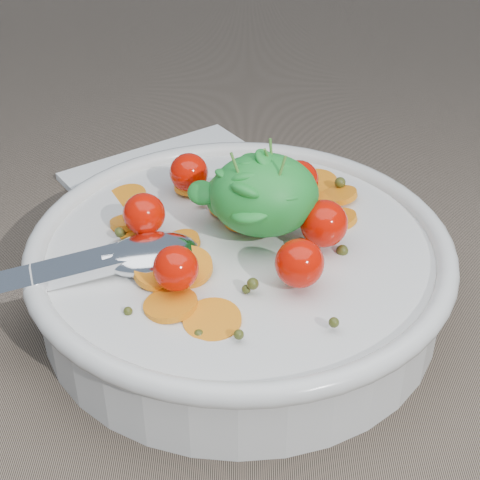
{
  "coord_description": "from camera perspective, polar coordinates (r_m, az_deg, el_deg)",
  "views": [
    {
      "loc": [
        0.03,
        -0.41,
        0.34
      ],
      "look_at": [
        0.02,
        0.0,
        0.06
      ],
      "focal_mm": 55.0,
      "sensor_mm": 36.0,
      "label": 1
    }
  ],
  "objects": [
    {
      "name": "ground",
      "position": [
        0.53,
        -2.49,
        -5.17
      ],
      "size": [
        6.0,
        6.0,
        0.0
      ],
      "primitive_type": "plane",
      "color": "#786756",
      "rests_on": "ground"
    },
    {
      "name": "bowl",
      "position": [
        0.51,
        -0.01,
        -2.12
      ],
      "size": [
        0.32,
        0.29,
        0.12
      ],
      "color": "silver",
      "rests_on": "ground"
    },
    {
      "name": "napkin",
      "position": [
        0.67,
        -4.41,
        4.41
      ],
      "size": [
        0.24,
        0.23,
        0.01
      ],
      "primitive_type": "cube",
      "rotation": [
        0.0,
        0.0,
        0.62
      ],
      "color": "white",
      "rests_on": "ground"
    }
  ]
}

